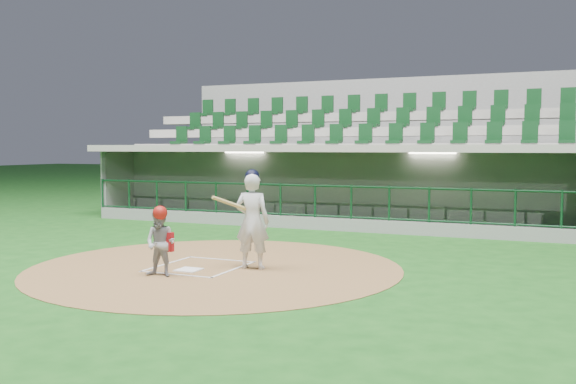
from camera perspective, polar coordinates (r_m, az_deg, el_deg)
name	(u,v)px	position (r m, az deg, el deg)	size (l,w,h in m)	color
ground	(208,265)	(12.92, -7.16, -6.43)	(120.00, 120.00, 0.00)	#154A15
dirt_circle	(216,267)	(12.60, -6.44, -6.66)	(7.20, 7.20, 0.01)	brown
home_plate	(189,270)	(12.33, -8.82, -6.84)	(0.43, 0.43, 0.02)	white
batter_box_chalk	(200,266)	(12.66, -7.85, -6.57)	(1.55, 1.80, 0.01)	white
dugout_structure	(342,192)	(19.82, 4.84, 0.02)	(16.40, 3.70, 3.00)	gray
seating_deck	(365,173)	(22.80, 6.89, 1.69)	(17.00, 6.72, 5.15)	slate
batter	(252,219)	(12.22, -3.21, -2.44)	(0.90, 0.91, 1.91)	silver
catcher	(161,242)	(11.76, -11.26, -4.36)	(0.62, 0.50, 1.28)	#949399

